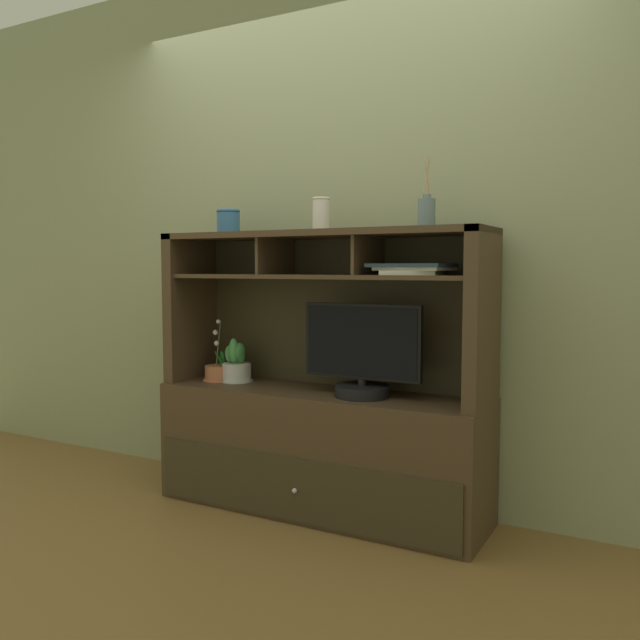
{
  "coord_description": "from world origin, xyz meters",
  "views": [
    {
      "loc": [
        1.5,
        -2.76,
        1.19
      ],
      "look_at": [
        0.0,
        0.0,
        0.93
      ],
      "focal_mm": 36.91,
      "sensor_mm": 36.0,
      "label": 1
    }
  ],
  "objects_px": {
    "diffuser_bottle": "(427,213)",
    "media_console": "(321,424)",
    "potted_fern": "(236,366)",
    "ceramic_vase": "(321,214)",
    "tv_monitor": "(362,358)",
    "accent_vase": "(228,221)",
    "magazine_stack_left": "(412,269)",
    "potted_orchid": "(219,372)"
  },
  "relations": [
    {
      "from": "diffuser_bottle",
      "to": "media_console",
      "type": "bearing_deg",
      "value": 179.45
    },
    {
      "from": "potted_fern",
      "to": "ceramic_vase",
      "type": "distance_m",
      "value": 0.92
    },
    {
      "from": "media_console",
      "to": "diffuser_bottle",
      "type": "bearing_deg",
      "value": -0.55
    },
    {
      "from": "tv_monitor",
      "to": "accent_vase",
      "type": "distance_m",
      "value": 1.01
    },
    {
      "from": "tv_monitor",
      "to": "magazine_stack_left",
      "type": "bearing_deg",
      "value": 0.24
    },
    {
      "from": "media_console",
      "to": "magazine_stack_left",
      "type": "distance_m",
      "value": 0.89
    },
    {
      "from": "media_console",
      "to": "accent_vase",
      "type": "xyz_separation_m",
      "value": [
        -0.53,
        -0.01,
        0.99
      ]
    },
    {
      "from": "tv_monitor",
      "to": "magazine_stack_left",
      "type": "height_order",
      "value": "magazine_stack_left"
    },
    {
      "from": "potted_fern",
      "to": "magazine_stack_left",
      "type": "height_order",
      "value": "magazine_stack_left"
    },
    {
      "from": "diffuser_bottle",
      "to": "ceramic_vase",
      "type": "bearing_deg",
      "value": 178.9
    },
    {
      "from": "ceramic_vase",
      "to": "accent_vase",
      "type": "bearing_deg",
      "value": -177.83
    },
    {
      "from": "tv_monitor",
      "to": "potted_orchid",
      "type": "relative_size",
      "value": 1.77
    },
    {
      "from": "media_console",
      "to": "accent_vase",
      "type": "height_order",
      "value": "accent_vase"
    },
    {
      "from": "tv_monitor",
      "to": "diffuser_bottle",
      "type": "distance_m",
      "value": 0.72
    },
    {
      "from": "tv_monitor",
      "to": "ceramic_vase",
      "type": "xyz_separation_m",
      "value": [
        -0.24,
        0.05,
        0.67
      ]
    },
    {
      "from": "potted_orchid",
      "to": "potted_fern",
      "type": "distance_m",
      "value": 0.11
    },
    {
      "from": "media_console",
      "to": "potted_orchid",
      "type": "height_order",
      "value": "media_console"
    },
    {
      "from": "potted_orchid",
      "to": "magazine_stack_left",
      "type": "bearing_deg",
      "value": -1.89
    },
    {
      "from": "potted_orchid",
      "to": "ceramic_vase",
      "type": "distance_m",
      "value": 1.01
    },
    {
      "from": "tv_monitor",
      "to": "accent_vase",
      "type": "relative_size",
      "value": 4.6
    },
    {
      "from": "magazine_stack_left",
      "to": "diffuser_bottle",
      "type": "relative_size",
      "value": 1.17
    },
    {
      "from": "magazine_stack_left",
      "to": "ceramic_vase",
      "type": "bearing_deg",
      "value": 174.2
    },
    {
      "from": "media_console",
      "to": "potted_orchid",
      "type": "xyz_separation_m",
      "value": [
        -0.61,
        -0.01,
        0.21
      ]
    },
    {
      "from": "media_console",
      "to": "magazine_stack_left",
      "type": "relative_size",
      "value": 4.45
    },
    {
      "from": "media_console",
      "to": "tv_monitor",
      "type": "relative_size",
      "value": 2.83
    },
    {
      "from": "potted_orchid",
      "to": "tv_monitor",
      "type": "bearing_deg",
      "value": -2.5
    },
    {
      "from": "media_console",
      "to": "tv_monitor",
      "type": "xyz_separation_m",
      "value": [
        0.24,
        -0.04,
        0.34
      ]
    },
    {
      "from": "diffuser_bottle",
      "to": "ceramic_vase",
      "type": "relative_size",
      "value": 1.95
    },
    {
      "from": "potted_fern",
      "to": "tv_monitor",
      "type": "bearing_deg",
      "value": -4.53
    },
    {
      "from": "potted_orchid",
      "to": "diffuser_bottle",
      "type": "height_order",
      "value": "diffuser_bottle"
    },
    {
      "from": "accent_vase",
      "to": "diffuser_bottle",
      "type": "bearing_deg",
      "value": 0.53
    },
    {
      "from": "diffuser_bottle",
      "to": "ceramic_vase",
      "type": "distance_m",
      "value": 0.53
    },
    {
      "from": "media_console",
      "to": "potted_fern",
      "type": "xyz_separation_m",
      "value": [
        -0.51,
        0.01,
        0.24
      ]
    },
    {
      "from": "media_console",
      "to": "ceramic_vase",
      "type": "xyz_separation_m",
      "value": [
        0.0,
        0.01,
        1.01
      ]
    },
    {
      "from": "media_console",
      "to": "accent_vase",
      "type": "relative_size",
      "value": 13.03
    },
    {
      "from": "media_console",
      "to": "tv_monitor",
      "type": "height_order",
      "value": "media_console"
    },
    {
      "from": "accent_vase",
      "to": "tv_monitor",
      "type": "bearing_deg",
      "value": -2.22
    },
    {
      "from": "ceramic_vase",
      "to": "magazine_stack_left",
      "type": "bearing_deg",
      "value": -5.8
    },
    {
      "from": "diffuser_bottle",
      "to": "ceramic_vase",
      "type": "height_order",
      "value": "diffuser_bottle"
    },
    {
      "from": "potted_orchid",
      "to": "potted_fern",
      "type": "relative_size",
      "value": 1.41
    },
    {
      "from": "potted_orchid",
      "to": "magazine_stack_left",
      "type": "relative_size",
      "value": 0.89
    },
    {
      "from": "tv_monitor",
      "to": "diffuser_bottle",
      "type": "relative_size",
      "value": 1.84
    }
  ]
}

